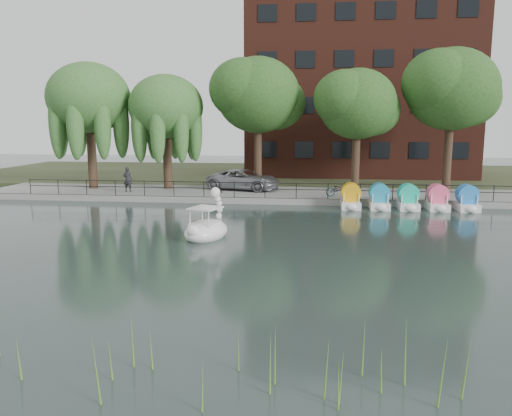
% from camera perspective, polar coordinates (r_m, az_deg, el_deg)
% --- Properties ---
extents(ground_plane, '(120.00, 120.00, 0.00)m').
position_cam_1_polar(ground_plane, '(19.23, -2.88, -5.79)').
color(ground_plane, '#3A4948').
extents(promenade, '(40.00, 6.00, 0.40)m').
position_cam_1_polar(promenade, '(34.77, 1.48, 1.54)').
color(promenade, gray).
rests_on(promenade, ground_plane).
extents(kerb, '(40.00, 0.25, 0.40)m').
position_cam_1_polar(kerb, '(31.86, 1.00, 0.79)').
color(kerb, gray).
rests_on(kerb, ground_plane).
extents(land_strip, '(60.00, 22.00, 0.36)m').
position_cam_1_polar(land_strip, '(48.63, 2.98, 3.84)').
color(land_strip, '#47512D').
rests_on(land_strip, ground_plane).
extents(railing, '(32.00, 0.05, 1.00)m').
position_cam_1_polar(railing, '(31.93, 1.04, 2.52)').
color(railing, black).
rests_on(railing, promenade).
extents(apartment_building, '(20.00, 10.07, 18.00)m').
position_cam_1_polar(apartment_building, '(48.58, 11.62, 14.50)').
color(apartment_building, '#4C1E16').
rests_on(apartment_building, land_strip).
extents(willow_left, '(5.88, 5.88, 9.01)m').
position_cam_1_polar(willow_left, '(38.36, -18.57, 11.81)').
color(willow_left, '#473323').
rests_on(willow_left, promenade).
extents(willow_mid, '(5.32, 5.32, 8.15)m').
position_cam_1_polar(willow_mid, '(36.85, -10.26, 11.28)').
color(willow_mid, '#473323').
rests_on(willow_mid, promenade).
extents(broadleaf_center, '(6.00, 6.00, 9.25)m').
position_cam_1_polar(broadleaf_center, '(36.56, 0.22, 12.72)').
color(broadleaf_center, '#473323').
rests_on(broadleaf_center, promenade).
extents(broadleaf_right, '(5.40, 5.40, 8.32)m').
position_cam_1_polar(broadleaf_right, '(35.91, 11.52, 11.51)').
color(broadleaf_right, '#473323').
rests_on(broadleaf_right, promenade).
extents(broadleaf_far, '(6.30, 6.30, 9.71)m').
position_cam_1_polar(broadleaf_far, '(38.02, 21.49, 12.46)').
color(broadleaf_far, '#473323').
rests_on(broadleaf_far, promenade).
extents(minivan, '(4.21, 6.54, 1.68)m').
position_cam_1_polar(minivan, '(35.68, -1.41, 3.43)').
color(minivan, gray).
rests_on(minivan, promenade).
extents(bicycle, '(1.08, 1.82, 1.00)m').
position_cam_1_polar(bicycle, '(32.99, 9.44, 2.20)').
color(bicycle, gray).
rests_on(bicycle, promenade).
extents(pedestrian, '(0.72, 0.50, 1.98)m').
position_cam_1_polar(pedestrian, '(35.72, -14.46, 3.38)').
color(pedestrian, black).
rests_on(pedestrian, promenade).
extents(swan_boat, '(2.38, 2.99, 2.21)m').
position_cam_1_polar(swan_boat, '(22.66, -5.64, -2.19)').
color(swan_boat, white).
rests_on(swan_boat, ground_plane).
extents(pedal_boat_row, '(7.95, 1.70, 1.40)m').
position_cam_1_polar(pedal_boat_row, '(31.28, 16.99, 0.96)').
color(pedal_boat_row, white).
rests_on(pedal_boat_row, ground_plane).
extents(reed_bank, '(24.00, 2.40, 1.20)m').
position_cam_1_polar(reed_bank, '(9.94, -0.47, -17.44)').
color(reed_bank, '#669938').
rests_on(reed_bank, ground_plane).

